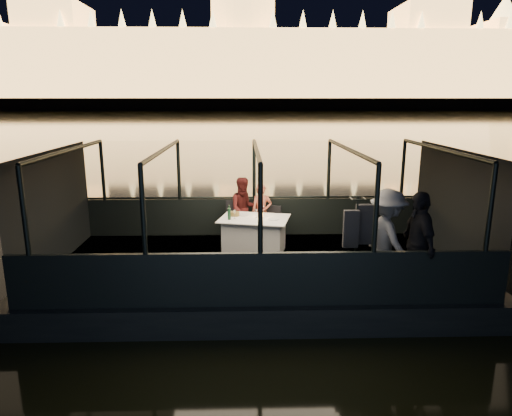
{
  "coord_description": "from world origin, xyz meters",
  "views": [
    {
      "loc": [
        -0.26,
        -8.81,
        3.76
      ],
      "look_at": [
        0.0,
        0.4,
        1.55
      ],
      "focal_mm": 32.0,
      "sensor_mm": 36.0,
      "label": 1
    }
  ],
  "objects_px": {
    "coat_stand": "(356,240)",
    "passenger_stripe": "(387,241)",
    "chair_port_right": "(274,222)",
    "person_woman_coral": "(262,209)",
    "person_man_maroon": "(244,209)",
    "wine_bottle": "(229,213)",
    "chair_port_left": "(235,223)",
    "passenger_dark": "(417,247)",
    "dining_table_central": "(254,235)"
  },
  "relations": [
    {
      "from": "coat_stand",
      "to": "person_man_maroon",
      "type": "height_order",
      "value": "coat_stand"
    },
    {
      "from": "dining_table_central",
      "to": "coat_stand",
      "type": "distance_m",
      "value": 2.69
    },
    {
      "from": "person_man_maroon",
      "to": "passenger_stripe",
      "type": "xyz_separation_m",
      "value": [
        2.49,
        -2.8,
        0.1
      ]
    },
    {
      "from": "person_man_maroon",
      "to": "passenger_stripe",
      "type": "relative_size",
      "value": 0.85
    },
    {
      "from": "person_woman_coral",
      "to": "wine_bottle",
      "type": "bearing_deg",
      "value": -128.17
    },
    {
      "from": "wine_bottle",
      "to": "passenger_stripe",
      "type": "bearing_deg",
      "value": -33.11
    },
    {
      "from": "coat_stand",
      "to": "chair_port_right",
      "type": "bearing_deg",
      "value": 113.27
    },
    {
      "from": "passenger_stripe",
      "to": "passenger_dark",
      "type": "relative_size",
      "value": 0.98
    },
    {
      "from": "chair_port_left",
      "to": "wine_bottle",
      "type": "relative_size",
      "value": 3.02
    },
    {
      "from": "passenger_stripe",
      "to": "dining_table_central",
      "type": "bearing_deg",
      "value": 33.1
    },
    {
      "from": "coat_stand",
      "to": "person_woman_coral",
      "type": "relative_size",
      "value": 1.26
    },
    {
      "from": "chair_port_right",
      "to": "passenger_dark",
      "type": "height_order",
      "value": "passenger_dark"
    },
    {
      "from": "dining_table_central",
      "to": "passenger_stripe",
      "type": "distance_m",
      "value": 3.02
    },
    {
      "from": "passenger_stripe",
      "to": "wine_bottle",
      "type": "xyz_separation_m",
      "value": [
        -2.81,
        1.83,
        0.06
      ]
    },
    {
      "from": "wine_bottle",
      "to": "chair_port_right",
      "type": "bearing_deg",
      "value": 42.3
    },
    {
      "from": "chair_port_right",
      "to": "person_woman_coral",
      "type": "height_order",
      "value": "person_woman_coral"
    },
    {
      "from": "chair_port_right",
      "to": "passenger_dark",
      "type": "distance_m",
      "value": 3.83
    },
    {
      "from": "chair_port_left",
      "to": "passenger_stripe",
      "type": "relative_size",
      "value": 0.52
    },
    {
      "from": "person_woman_coral",
      "to": "passenger_stripe",
      "type": "distance_m",
      "value": 3.53
    },
    {
      "from": "chair_port_right",
      "to": "wine_bottle",
      "type": "xyz_separation_m",
      "value": [
        -1.01,
        -0.92,
        0.47
      ]
    },
    {
      "from": "coat_stand",
      "to": "passenger_stripe",
      "type": "xyz_separation_m",
      "value": [
        0.57,
        0.08,
        -0.05
      ]
    },
    {
      "from": "passenger_stripe",
      "to": "coat_stand",
      "type": "bearing_deg",
      "value": 81.86
    },
    {
      "from": "dining_table_central",
      "to": "person_woman_coral",
      "type": "xyz_separation_m",
      "value": [
        0.2,
        0.91,
        0.36
      ]
    },
    {
      "from": "chair_port_left",
      "to": "passenger_dark",
      "type": "relative_size",
      "value": 0.52
    },
    {
      "from": "dining_table_central",
      "to": "passenger_stripe",
      "type": "relative_size",
      "value": 0.82
    },
    {
      "from": "person_man_maroon",
      "to": "passenger_dark",
      "type": "height_order",
      "value": "passenger_dark"
    },
    {
      "from": "person_woman_coral",
      "to": "passenger_dark",
      "type": "height_order",
      "value": "passenger_dark"
    },
    {
      "from": "chair_port_right",
      "to": "coat_stand",
      "type": "xyz_separation_m",
      "value": [
        1.22,
        -2.84,
        0.45
      ]
    },
    {
      "from": "chair_port_left",
      "to": "wine_bottle",
      "type": "bearing_deg",
      "value": -97.81
    },
    {
      "from": "dining_table_central",
      "to": "coat_stand",
      "type": "relative_size",
      "value": 0.87
    },
    {
      "from": "chair_port_right",
      "to": "coat_stand",
      "type": "distance_m",
      "value": 3.12
    },
    {
      "from": "person_man_maroon",
      "to": "coat_stand",
      "type": "bearing_deg",
      "value": -71.96
    },
    {
      "from": "chair_port_right",
      "to": "person_man_maroon",
      "type": "relative_size",
      "value": 0.53
    },
    {
      "from": "passenger_dark",
      "to": "wine_bottle",
      "type": "distance_m",
      "value": 3.88
    },
    {
      "from": "dining_table_central",
      "to": "coat_stand",
      "type": "height_order",
      "value": "coat_stand"
    },
    {
      "from": "chair_port_left",
      "to": "person_woman_coral",
      "type": "xyz_separation_m",
      "value": [
        0.62,
        0.14,
        0.3
      ]
    },
    {
      "from": "chair_port_left",
      "to": "passenger_dark",
      "type": "bearing_deg",
      "value": -45.56
    },
    {
      "from": "passenger_dark",
      "to": "person_man_maroon",
      "type": "bearing_deg",
      "value": -140.32
    },
    {
      "from": "person_woman_coral",
      "to": "passenger_stripe",
      "type": "height_order",
      "value": "passenger_stripe"
    },
    {
      "from": "chair_port_right",
      "to": "person_man_maroon",
      "type": "xyz_separation_m",
      "value": [
        -0.7,
        0.05,
        0.3
      ]
    },
    {
      "from": "person_man_maroon",
      "to": "chair_port_left",
      "type": "bearing_deg",
      "value": -170.57
    },
    {
      "from": "coat_stand",
      "to": "passenger_stripe",
      "type": "distance_m",
      "value": 0.58
    },
    {
      "from": "chair_port_right",
      "to": "person_woman_coral",
      "type": "relative_size",
      "value": 0.6
    },
    {
      "from": "chair_port_left",
      "to": "coat_stand",
      "type": "relative_size",
      "value": 0.56
    },
    {
      "from": "coat_stand",
      "to": "wine_bottle",
      "type": "xyz_separation_m",
      "value": [
        -2.23,
        1.91,
        0.02
      ]
    },
    {
      "from": "chair_port_left",
      "to": "passenger_stripe",
      "type": "height_order",
      "value": "passenger_stripe"
    },
    {
      "from": "dining_table_central",
      "to": "person_woman_coral",
      "type": "relative_size",
      "value": 1.09
    },
    {
      "from": "chair_port_left",
      "to": "chair_port_right",
      "type": "distance_m",
      "value": 0.91
    },
    {
      "from": "chair_port_right",
      "to": "wine_bottle",
      "type": "height_order",
      "value": "wine_bottle"
    },
    {
      "from": "dining_table_central",
      "to": "person_man_maroon",
      "type": "xyz_separation_m",
      "value": [
        -0.21,
        0.87,
        0.36
      ]
    }
  ]
}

